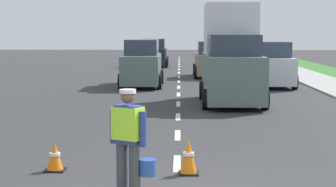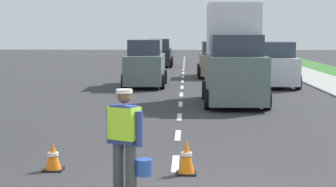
% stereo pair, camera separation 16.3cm
% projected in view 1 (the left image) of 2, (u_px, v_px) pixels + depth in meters
% --- Properties ---
extents(ground_plane, '(96.00, 96.00, 0.00)m').
position_uv_depth(ground_plane, '(179.00, 81.00, 29.22)').
color(ground_plane, '#333335').
extents(lane_center_line, '(0.14, 46.40, 0.01)m').
position_uv_depth(lane_center_line, '(179.00, 75.00, 33.40)').
color(lane_center_line, silver).
rests_on(lane_center_line, ground).
extents(road_worker, '(0.74, 0.47, 1.67)m').
position_uv_depth(road_worker, '(130.00, 136.00, 8.87)').
color(road_worker, '#383D4C').
rests_on(road_worker, ground).
extents(traffic_cone_near, '(0.36, 0.36, 0.65)m').
position_uv_depth(traffic_cone_near, '(189.00, 157.00, 10.21)').
color(traffic_cone_near, black).
rests_on(traffic_cone_near, ground).
extents(traffic_cone_far, '(0.36, 0.36, 0.54)m').
position_uv_depth(traffic_cone_far, '(55.00, 157.00, 10.46)').
color(traffic_cone_far, black).
rests_on(traffic_cone_far, ground).
extents(delivery_truck, '(2.16, 4.60, 3.54)m').
position_uv_depth(delivery_truck, '(231.00, 58.00, 20.10)').
color(delivery_truck, slate).
rests_on(delivery_truck, ground).
extents(car_oncoming_third, '(2.03, 4.26, 2.00)m').
position_uv_depth(car_oncoming_third, '(154.00, 54.00, 40.84)').
color(car_oncoming_third, black).
rests_on(car_oncoming_third, ground).
extents(car_outgoing_far, '(2.01, 3.99, 1.99)m').
position_uv_depth(car_outgoing_far, '(212.00, 61.00, 31.63)').
color(car_outgoing_far, gray).
rests_on(car_outgoing_far, ground).
extents(car_parked_far, '(2.05, 3.88, 2.08)m').
position_uv_depth(car_parked_far, '(270.00, 66.00, 26.15)').
color(car_parked_far, silver).
rests_on(car_parked_far, ground).
extents(car_oncoming_second, '(1.92, 4.37, 2.17)m').
position_uv_depth(car_oncoming_second, '(142.00, 65.00, 26.37)').
color(car_oncoming_second, slate).
rests_on(car_oncoming_second, ground).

